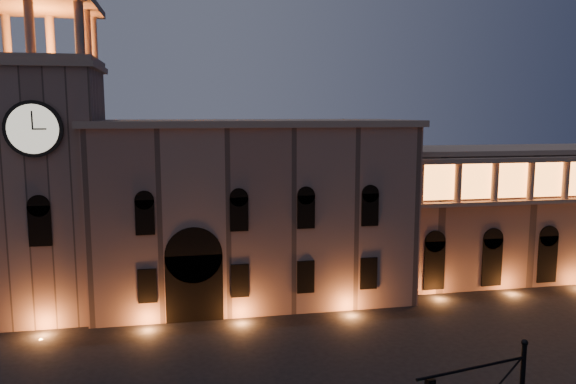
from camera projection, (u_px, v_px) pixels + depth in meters
The scene contains 3 objects.
government_building at pixel (252, 210), 55.27m from camera, with size 30.80×12.80×17.60m.
clock_tower at pixel (49, 178), 50.32m from camera, with size 9.80×9.80×32.40m.
colonnade_wing at pixel (547, 210), 63.87m from camera, with size 40.60×11.50×14.50m.
Camera 1 is at (-9.04, -32.21, 18.31)m, focal length 35.00 mm.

